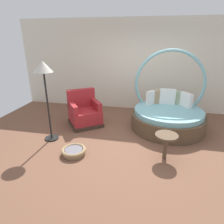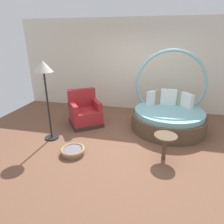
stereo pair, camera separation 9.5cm
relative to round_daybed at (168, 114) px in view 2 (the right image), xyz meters
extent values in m
cube|color=brown|center=(-0.88, -0.93, -0.39)|extent=(8.00, 8.00, 0.02)
cube|color=silver|center=(-0.88, 1.35, 1.04)|extent=(8.00, 0.12, 2.85)
cylinder|color=brown|center=(0.00, -0.09, -0.18)|extent=(1.90, 1.90, 0.40)
cylinder|color=#7AB7C1|center=(0.00, -0.09, 0.08)|extent=(1.75, 1.75, 0.12)
torus|color=#7AB7C1|center=(0.00, 0.44, 0.69)|extent=(1.89, 0.08, 1.89)
cube|color=white|center=(0.45, 0.25, 0.33)|extent=(0.32, 0.37, 0.38)
cube|color=#93A37F|center=(0.20, 0.44, 0.33)|extent=(0.39, 0.24, 0.37)
cube|color=white|center=(-0.02, 0.40, 0.36)|extent=(0.43, 0.14, 0.42)
cube|color=tan|center=(-0.24, 0.41, 0.34)|extent=(0.40, 0.27, 0.38)
cube|color=white|center=(-0.44, 0.29, 0.33)|extent=(0.34, 0.37, 0.38)
cube|color=#38281E|center=(-2.20, -0.33, -0.33)|extent=(1.11, 1.11, 0.10)
cube|color=#A32328|center=(-2.20, -0.33, -0.11)|extent=(1.06, 1.06, 0.34)
cube|color=#A32328|center=(-2.38, -0.08, 0.31)|extent=(0.71, 0.58, 0.50)
cube|color=#A32328|center=(-2.46, -0.52, 0.17)|extent=(0.50, 0.62, 0.22)
cube|color=#A32328|center=(-1.94, -0.14, 0.17)|extent=(0.50, 0.62, 0.22)
cylinder|color=#9E7F56|center=(-1.96, -1.78, -0.35)|extent=(0.44, 0.44, 0.06)
torus|color=#9E7F56|center=(-1.96, -1.78, -0.28)|extent=(0.51, 0.51, 0.07)
cylinder|color=slate|center=(-1.96, -1.78, -0.29)|extent=(0.36, 0.36, 0.05)
cylinder|color=brown|center=(-0.13, -1.54, -0.14)|extent=(0.08, 0.08, 0.48)
cylinder|color=brown|center=(-0.13, -1.54, 0.12)|extent=(0.44, 0.44, 0.04)
cylinder|color=black|center=(-2.73, -1.26, -0.36)|extent=(0.32, 0.32, 0.03)
cylinder|color=black|center=(-2.73, -1.26, 0.43)|extent=(0.04, 0.04, 1.55)
cone|color=beige|center=(-2.73, -1.26, 1.32)|extent=(0.40, 0.40, 0.24)
camera|label=1|loc=(-0.49, -5.00, 1.88)|focal=31.12mm
camera|label=2|loc=(-0.40, -4.98, 1.88)|focal=31.12mm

